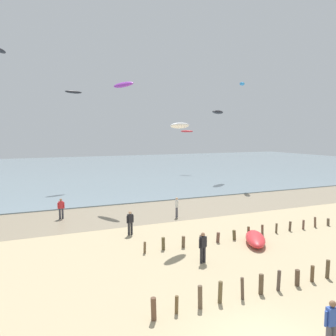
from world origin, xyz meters
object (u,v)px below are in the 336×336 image
at_px(person_nearest_camera, 130,222).
at_px(kite_aloft_0, 73,92).
at_px(person_trailing_behind, 332,324).
at_px(grounded_kite, 255,239).
at_px(person_right_flank, 177,207).
at_px(kite_aloft_8, 218,112).
at_px(person_mid_beach, 203,246).
at_px(kite_aloft_9, 123,85).
at_px(kite_aloft_2, 187,131).
at_px(person_far_down_beach, 61,208).
at_px(kite_aloft_3, 0,50).
at_px(kite_aloft_5, 180,126).
at_px(kite_aloft_6, 242,84).

distance_m(person_nearest_camera, kite_aloft_0, 25.42).
relative_size(person_trailing_behind, grounded_kite, 0.52).
height_order(person_right_flank, kite_aloft_8, kite_aloft_8).
xyz_separation_m(person_mid_beach, kite_aloft_9, (0.57, 16.91, 10.87)).
distance_m(kite_aloft_2, kite_aloft_8, 10.42).
bearing_deg(kite_aloft_2, kite_aloft_8, 134.30).
bearing_deg(person_far_down_beach, kite_aloft_9, 29.88).
bearing_deg(grounded_kite, kite_aloft_3, 55.71).
xyz_separation_m(person_far_down_beach, kite_aloft_5, (6.80, -8.55, 6.68)).
height_order(grounded_kite, kite_aloft_9, kite_aloft_9).
xyz_separation_m(person_trailing_behind, kite_aloft_9, (0.48, 25.22, 10.87)).
bearing_deg(kite_aloft_5, person_far_down_beach, 97.69).
relative_size(kite_aloft_2, kite_aloft_9, 0.79).
height_order(kite_aloft_0, kite_aloft_2, kite_aloft_0).
distance_m(person_mid_beach, kite_aloft_2, 41.98).
distance_m(person_mid_beach, grounded_kite, 4.95).
relative_size(person_trailing_behind, kite_aloft_8, 0.51).
height_order(kite_aloft_8, kite_aloft_9, kite_aloft_9).
bearing_deg(person_trailing_behind, kite_aloft_6, 59.12).
xyz_separation_m(person_mid_beach, kite_aloft_0, (-2.38, 29.26, 11.38)).
bearing_deg(person_far_down_beach, person_mid_beach, -65.36).
distance_m(person_mid_beach, kite_aloft_0, 31.48).
xyz_separation_m(kite_aloft_5, kite_aloft_8, (17.12, 22.79, 2.56)).
bearing_deg(person_trailing_behind, grounded_kite, 64.77).
relative_size(person_trailing_behind, kite_aloft_2, 0.76).
bearing_deg(person_trailing_behind, kite_aloft_8, 63.48).
distance_m(person_nearest_camera, kite_aloft_8, 30.32).
distance_m(person_nearest_camera, kite_aloft_6, 28.62).
xyz_separation_m(grounded_kite, kite_aloft_5, (-3.92, 3.12, 7.27)).
bearing_deg(kite_aloft_9, kite_aloft_3, -172.47).
distance_m(kite_aloft_0, kite_aloft_6, 21.90).
height_order(person_mid_beach, kite_aloft_2, kite_aloft_2).
height_order(person_far_down_beach, person_trailing_behind, same).
relative_size(grounded_kite, kite_aloft_6, 1.62).
distance_m(kite_aloft_3, kite_aloft_8, 31.20).
relative_size(kite_aloft_3, kite_aloft_5, 1.53).
height_order(person_nearest_camera, kite_aloft_6, kite_aloft_6).
distance_m(person_nearest_camera, person_right_flank, 6.02).
bearing_deg(person_nearest_camera, kite_aloft_6, 37.39).
bearing_deg(person_nearest_camera, person_far_down_beach, 120.64).
height_order(person_trailing_behind, kite_aloft_2, kite_aloft_2).
relative_size(person_far_down_beach, kite_aloft_6, 0.84).
relative_size(kite_aloft_0, kite_aloft_2, 1.04).
bearing_deg(kite_aloft_3, kite_aloft_0, -109.71).
relative_size(person_trailing_behind, kite_aloft_0, 0.73).
relative_size(kite_aloft_0, kite_aloft_8, 0.69).
relative_size(person_mid_beach, kite_aloft_3, 0.55).
relative_size(person_nearest_camera, kite_aloft_8, 0.51).
relative_size(person_nearest_camera, kite_aloft_3, 0.55).
xyz_separation_m(person_nearest_camera, person_mid_beach, (2.11, -6.53, 0.00)).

